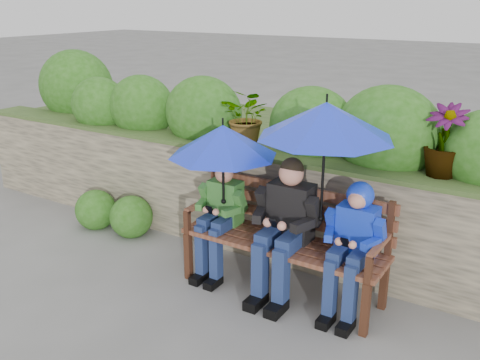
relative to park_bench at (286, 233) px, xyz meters
The scene contains 8 objects.
ground 0.68m from the park_bench, 152.26° to the right, with size 60.00×60.00×0.00m, color #62615E.
garden_backdrop 1.47m from the park_bench, 107.22° to the left, with size 8.00×2.87×1.81m.
park_bench is the anchor object (origin of this frame).
boy_left 0.63m from the park_bench, behind, with size 0.43×0.50×1.04m.
boy_middle 0.16m from the park_bench, 72.51° to the right, with size 0.54×0.62×1.18m.
boy_right 0.62m from the park_bench, ahead, with size 0.45×0.55×1.07m.
umbrella_left 0.94m from the park_bench, behind, with size 0.93×0.93×0.76m.
umbrella_right 1.05m from the park_bench, ahead, with size 1.05×1.05×1.01m.
Camera 1 is at (2.23, -3.46, 2.38)m, focal length 40.00 mm.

